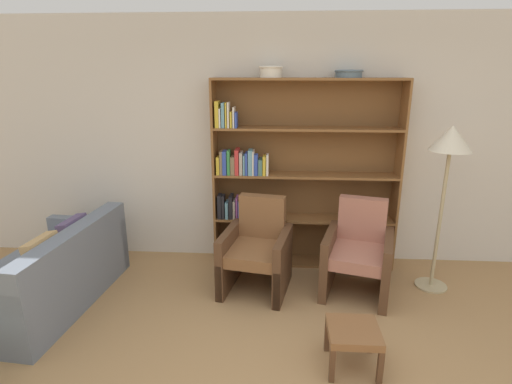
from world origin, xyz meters
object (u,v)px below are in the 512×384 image
Objects in this scene: bowl_sage at (271,71)px; armchair_cushioned at (358,253)px; bowl_stoneware at (349,73)px; armchair_leather at (257,251)px; footstool at (353,335)px; floor_lamp at (450,150)px; couch at (50,276)px; bookshelf at (289,178)px.

armchair_cushioned is at bearing -32.81° from bowl_sage.
bowl_stoneware is 2.04m from armchair_leather.
footstool is (0.79, -1.13, -0.13)m from armchair_leather.
armchair_cushioned is 1.32m from floor_lamp.
armchair_cushioned is at bearing -78.80° from bowl_stoneware.
floor_lamp is 4.42× the size of footstool.
armchair_leather is 2.44× the size of footstool.
armchair_leather is at bearing 124.97° from footstool.
couch is (-2.86, -1.02, -1.86)m from bowl_stoneware.
bookshelf is 1.25× the size of floor_lamp.
armchair_leather is (-0.32, -0.61, -0.60)m from bookshelf.
bookshelf is at bearing -26.00° from armchair_cushioned.
bowl_stoneware is 0.77× the size of footstool.
armchair_leather is at bearing -117.85° from bookshelf.
bookshelf is 1.17m from bowl_sage.
couch is at bearing -171.68° from floor_lamp.
footstool is at bearing -99.34° from couch.
armchair_cushioned is at bearing -169.48° from armchair_leather.
bookshelf reaches higher than footstool.
armchair_leather and armchair_cushioned have the same top height.
bowl_stoneware is 0.32× the size of armchair_leather.
bookshelf is 1.95m from footstool.
bookshelf reaches higher than floor_lamp.
armchair_leather reaches higher than footstool.
armchair_cushioned is (0.12, -0.59, -1.73)m from bowl_stoneware.
footstool is (-1.03, -1.25, -1.17)m from floor_lamp.
bookshelf reaches higher than armchair_cushioned.
bookshelf is 2.26× the size of armchair_leather.
armchair_leather is 0.55× the size of floor_lamp.
bowl_sage is at bearing -89.63° from armchair_leather.
bookshelf is 1.22× the size of couch.
footstool is (2.75, -0.70, -0.01)m from couch.
floor_lamp is (0.80, 0.12, 1.04)m from armchair_cushioned.
bowl_stoneware is 0.32× the size of armchair_cushioned.
floor_lamp is at bearing -15.31° from bowl_sage.
footstool is at bearing 94.08° from armchair_cushioned.
armchair_cushioned is 0.55× the size of floor_lamp.
bowl_sage reaches higher than footstool.
couch is 4.53× the size of footstool.
bowl_sage is at bearing 111.76° from footstool.
bookshelf is at bearing 177.64° from bowl_stoneware.
bowl_sage is at bearing -58.77° from couch.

